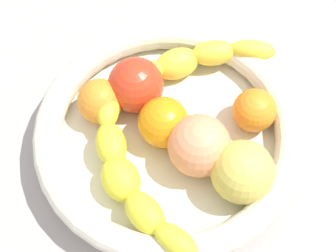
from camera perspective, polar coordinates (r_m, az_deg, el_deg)
kitchen_counter at (r=67.05cm, az=-0.00°, el=-2.84°), size 120.00×120.00×3.00cm
fruit_bowl at (r=63.13cm, az=-0.00°, el=-1.06°), size 32.59×32.59×5.61cm
banana_draped_left at (r=66.23cm, az=1.32°, el=6.61°), size 22.54×13.87×4.54cm
banana_draped_right at (r=58.55cm, az=-4.30°, el=-5.65°), size 12.39×22.47×4.77cm
orange_front at (r=61.24cm, az=-0.40°, el=0.52°), size 6.18×6.18×6.18cm
orange_mid_left at (r=63.57cm, az=-7.54°, el=2.74°), size 5.62×5.62×5.62cm
orange_mid_right at (r=63.36cm, az=9.55°, el=1.72°), size 5.38×5.38×5.38cm
tomato_red at (r=63.65cm, az=-3.60°, el=4.56°), size 6.95×6.95×6.95cm
apple_yellow at (r=58.25cm, az=8.27°, el=-5.08°), size 7.27×7.27×7.27cm
peach_blush at (r=59.05cm, az=3.36°, el=-2.32°), size 7.38×7.38×7.38cm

